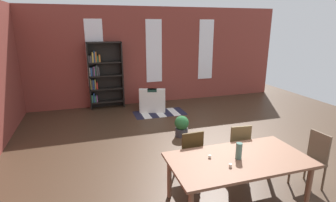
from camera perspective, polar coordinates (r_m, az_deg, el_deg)
name	(u,v)px	position (r m, az deg, el deg)	size (l,w,h in m)	color
ground_plane	(209,157)	(5.68, 8.84, -11.83)	(11.39, 11.39, 0.00)	#3F2C1D
back_wall_brick	(153,56)	(9.27, -3.13, 9.60)	(9.28, 0.12, 3.23)	brown
window_pane_0	(95,53)	(8.89, -15.34, 9.85)	(0.55, 0.02, 2.10)	white
window_pane_1	(154,51)	(9.18, -3.03, 10.56)	(0.55, 0.02, 2.10)	white
window_pane_2	(206,50)	(9.85, 8.10, 10.79)	(0.55, 0.02, 2.10)	white
dining_table	(239,163)	(4.17, 14.86, -12.64)	(2.07, 1.07, 0.74)	brown
vase_on_table	(239,151)	(4.08, 14.93, -10.28)	(0.09, 0.09, 0.25)	#4C7266
tealight_candle_0	(210,157)	(4.06, 8.93, -11.66)	(0.04, 0.04, 0.04)	silver
tealight_candle_1	(230,166)	(3.87, 13.23, -13.30)	(0.04, 0.04, 0.05)	silver
dining_chair_head_right	(312,158)	(5.09, 28.49, -10.73)	(0.42, 0.42, 0.95)	brown
dining_chair_far_left	(190,154)	(4.64, 4.66, -11.24)	(0.41, 0.41, 0.95)	#3F2D13
dining_chair_far_right	(237,147)	(5.04, 14.54, -9.46)	(0.44, 0.44, 0.95)	brown
bookshelf_tall	(103,75)	(8.82, -13.74, 5.48)	(1.09, 0.30, 2.14)	black
armchair_white	(153,101)	(8.54, -3.27, -0.08)	(1.00, 1.00, 0.75)	silver
potted_plant_by_shelf	(182,126)	(6.53, 2.93, -5.30)	(0.35, 0.35, 0.52)	#333338
striped_rug	(160,113)	(8.27, -1.78, -2.59)	(1.58, 0.81, 0.01)	#1E1E33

